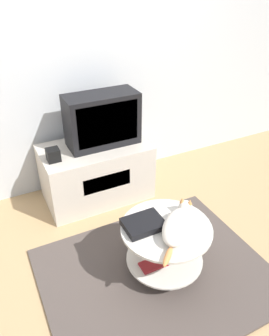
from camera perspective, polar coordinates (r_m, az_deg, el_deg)
ground_plane at (r=2.62m, az=3.86°, el=-18.10°), size 12.00×12.00×0.00m
wall_back at (r=3.17m, az=-9.88°, el=18.64°), size 8.00×0.05×2.60m
rug at (r=2.61m, az=3.86°, el=-17.95°), size 1.66×1.35×0.02m
tv_stand at (r=3.22m, az=-6.69°, el=-0.68°), size 1.01×0.59×0.56m
tv at (r=3.03m, az=-5.64°, el=8.37°), size 0.66×0.30×0.49m
speaker at (r=2.90m, az=-13.97°, el=2.23°), size 0.11×0.11×0.11m
coffee_table at (r=2.44m, az=5.41°, el=-12.90°), size 0.65×0.65×0.42m
dvd_box at (r=2.31m, az=1.57°, el=-9.69°), size 0.28×0.21×0.05m
cat at (r=2.28m, az=7.72°, el=-9.72°), size 0.48×0.46×0.13m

